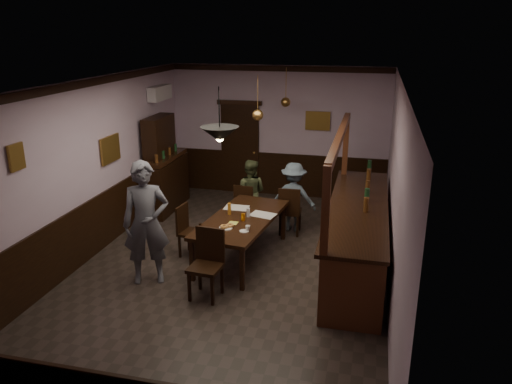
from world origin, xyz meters
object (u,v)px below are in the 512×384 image
(chair_near, at_px, (208,260))
(person_seated_left, at_px, (250,192))
(chair_side, at_px, (188,228))
(sideboard, at_px, (163,173))
(chair_far_right, at_px, (290,209))
(soda_can, at_px, (243,217))
(pendant_iron, at_px, (220,134))
(person_seated_right, at_px, (294,197))
(pendant_brass_far, at_px, (286,102))
(coffee_cup, at_px, (248,228))
(bar_counter, at_px, (357,234))
(dining_table, at_px, (242,221))
(chair_far_left, at_px, (245,204))
(pendant_brass_mid, at_px, (258,115))
(person_standing, at_px, (146,223))

(chair_near, bearing_deg, person_seated_left, 96.96)
(chair_side, distance_m, sideboard, 2.49)
(chair_far_right, height_order, soda_can, chair_far_right)
(chair_far_right, relative_size, soda_can, 7.92)
(pendant_iron, bearing_deg, person_seated_right, 72.02)
(sideboard, bearing_deg, chair_near, -57.24)
(chair_side, xyz_separation_m, pendant_brass_far, (1.16, 2.85, 1.80))
(chair_near, xyz_separation_m, soda_can, (0.23, 1.17, 0.25))
(coffee_cup, relative_size, pendant_brass_far, 0.10)
(coffee_cup, distance_m, pendant_brass_far, 3.63)
(coffee_cup, relative_size, bar_counter, 0.02)
(pendant_iron, bearing_deg, chair_side, 139.82)
(chair_far_right, relative_size, chair_side, 1.05)
(dining_table, xyz_separation_m, chair_side, (-0.94, -0.08, -0.19))
(chair_far_left, height_order, pendant_brass_mid, pendant_brass_mid)
(person_seated_right, bearing_deg, chair_far_right, 88.00)
(chair_far_left, xyz_separation_m, pendant_brass_far, (0.51, 1.44, 1.80))
(dining_table, height_order, pendant_iron, pendant_iron)
(person_seated_right, bearing_deg, pendant_iron, 74.72)
(dining_table, distance_m, pendant_iron, 1.82)
(dining_table, xyz_separation_m, pendant_brass_far, (0.22, 2.76, 1.61))
(dining_table, height_order, sideboard, sideboard)
(chair_far_right, distance_m, pendant_brass_far, 2.40)
(person_seated_left, height_order, coffee_cup, person_seated_left)
(person_standing, height_order, pendant_brass_far, pendant_brass_far)
(chair_side, bearing_deg, soda_can, -84.69)
(bar_counter, xyz_separation_m, pendant_brass_mid, (-1.89, 0.91, 1.73))
(coffee_cup, height_order, sideboard, sideboard)
(chair_near, bearing_deg, chair_side, 127.63)
(chair_far_left, bearing_deg, soda_can, 108.55)
(dining_table, xyz_separation_m, bar_counter, (1.91, 0.16, -0.12))
(chair_side, bearing_deg, chair_far_left, -16.94)
(pendant_brass_far, bearing_deg, chair_near, -95.46)
(person_seated_left, bearing_deg, person_seated_right, 175.80)
(chair_far_right, distance_m, coffee_cup, 1.81)
(pendant_brass_far, bearing_deg, pendant_brass_mid, -96.73)
(dining_table, xyz_separation_m, pendant_iron, (-0.10, -0.79, 1.64))
(person_seated_right, height_order, sideboard, sideboard)
(soda_can, relative_size, bar_counter, 0.03)
(chair_far_right, relative_size, chair_near, 0.92)
(person_seated_left, xyz_separation_m, pendant_brass_far, (0.48, 1.17, 1.63))
(person_seated_left, bearing_deg, chair_far_right, 158.88)
(dining_table, distance_m, person_seated_right, 1.61)
(person_standing, bearing_deg, sideboard, 86.76)
(chair_far_left, distance_m, coffee_cup, 1.96)
(person_seated_left, xyz_separation_m, person_seated_right, (0.89, -0.11, 0.01))
(person_seated_right, distance_m, bar_counter, 1.84)
(person_seated_right, relative_size, bar_counter, 0.34)
(person_seated_left, relative_size, person_seated_right, 0.99)
(chair_near, bearing_deg, pendant_iron, 87.78)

